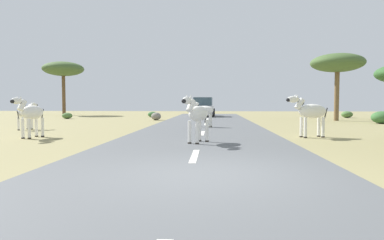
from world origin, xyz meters
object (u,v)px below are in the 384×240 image
(zebra_2, at_px, (31,113))
(bush_4, at_px, (153,114))
(zebra_3, at_px, (203,111))
(tree_0, at_px, (337,64))
(bush_2, at_px, (382,117))
(tree_1, at_px, (63,69))
(bush_3, at_px, (347,114))
(zebra_1, at_px, (310,112))
(rock_3, at_px, (156,116))
(bush_1, at_px, (67,116))
(car_0, at_px, (203,108))
(zebra_0, at_px, (197,114))
(zebra_4, at_px, (26,113))

(zebra_2, height_order, bush_4, zebra_2)
(zebra_3, distance_m, tree_0, 12.56)
(bush_2, relative_size, bush_4, 1.54)
(tree_1, height_order, bush_4, tree_1)
(zebra_3, distance_m, bush_3, 17.37)
(zebra_2, relative_size, bush_2, 1.28)
(bush_2, bearing_deg, zebra_1, -128.12)
(bush_4, distance_m, rock_3, 4.78)
(zebra_3, relative_size, tree_1, 0.27)
(bush_1, bearing_deg, car_0, 21.08)
(zebra_2, height_order, zebra_3, zebra_2)
(tree_1, distance_m, rock_3, 15.24)
(zebra_0, height_order, tree_1, tree_1)
(zebra_2, relative_size, zebra_4, 1.14)
(zebra_4, height_order, rock_3, zebra_4)
(tree_0, height_order, bush_2, tree_0)
(zebra_0, bearing_deg, bush_3, -97.06)
(zebra_4, height_order, bush_3, zebra_4)
(zebra_3, relative_size, rock_3, 1.93)
(tree_0, bearing_deg, bush_2, -63.72)
(bush_2, distance_m, bush_3, 8.24)
(car_0, xyz_separation_m, bush_3, (12.50, -1.03, -0.56))
(zebra_0, distance_m, bush_4, 19.86)
(car_0, distance_m, rock_3, 6.83)
(zebra_4, distance_m, tree_0, 20.62)
(zebra_3, distance_m, bush_4, 13.15)
(car_0, height_order, tree_0, tree_0)
(bush_1, bearing_deg, zebra_0, -54.88)
(zebra_0, distance_m, zebra_3, 7.03)
(zebra_0, xyz_separation_m, zebra_3, (-0.03, 7.03, -0.05))
(zebra_0, distance_m, zebra_4, 10.13)
(rock_3, bearing_deg, zebra_0, -75.39)
(bush_1, bearing_deg, bush_2, -12.43)
(tree_1, bearing_deg, tree_0, -20.53)
(zebra_1, relative_size, car_0, 0.39)
(car_0, bearing_deg, zebra_0, -87.04)
(bush_2, bearing_deg, car_0, 141.34)
(bush_1, xyz_separation_m, bush_4, (6.51, 2.99, 0.01))
(tree_1, relative_size, bush_3, 5.77)
(zebra_4, bearing_deg, tree_1, 117.83)
(zebra_4, distance_m, bush_2, 20.63)
(tree_0, bearing_deg, zebra_4, -152.84)
(tree_1, bearing_deg, bush_3, -9.06)
(bush_2, bearing_deg, tree_1, 154.47)
(car_0, height_order, rock_3, car_0)
(bush_4, bearing_deg, zebra_1, -61.48)
(tree_0, bearing_deg, zebra_2, -140.49)
(zebra_2, xyz_separation_m, bush_2, (17.43, 9.71, -0.55))
(tree_1, bearing_deg, zebra_0, -57.61)
(tree_1, bearing_deg, zebra_1, -47.86)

